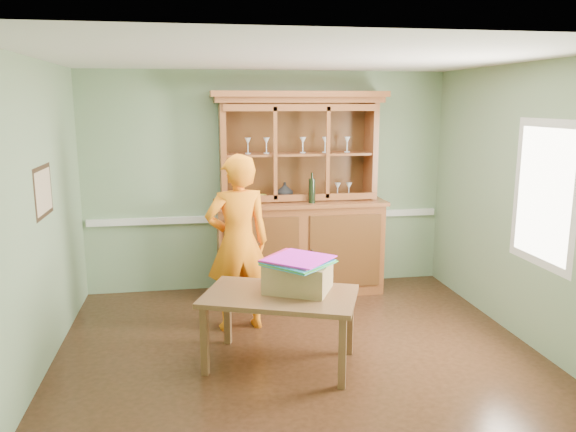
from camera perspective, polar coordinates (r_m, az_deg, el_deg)
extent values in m
plane|color=#482817|center=(5.50, 0.95, -13.52)|extent=(4.50, 4.50, 0.00)
plane|color=white|center=(4.99, 1.05, 15.81)|extent=(4.50, 4.50, 0.00)
plane|color=gray|center=(7.02, -2.03, 3.52)|extent=(4.50, 0.00, 4.50)
plane|color=gray|center=(5.16, -24.37, -0.42)|extent=(0.00, 4.00, 4.00)
plane|color=gray|center=(5.91, 22.96, 1.10)|extent=(0.00, 4.00, 4.00)
plane|color=gray|center=(3.19, 7.71, -6.42)|extent=(4.50, 0.00, 4.50)
cube|color=white|center=(7.07, -1.98, -0.11)|extent=(4.41, 0.05, 0.08)
cube|color=#342215|center=(5.41, -23.56, 2.31)|extent=(0.03, 0.60, 0.46)
cube|color=beige|center=(5.41, -23.50, 2.31)|extent=(0.01, 0.52, 0.38)
cube|color=white|center=(5.63, 24.53, 2.04)|extent=(0.03, 0.96, 1.36)
cube|color=white|center=(5.63, 24.48, 2.04)|extent=(0.01, 0.80, 1.20)
cube|color=brown|center=(6.94, 1.16, -3.28)|extent=(2.00, 0.61, 1.11)
cube|color=brown|center=(6.80, 1.19, 1.40)|extent=(2.06, 0.68, 0.04)
cube|color=#5C3515|center=(7.01, 0.75, 6.68)|extent=(1.88, 0.04, 1.16)
cube|color=brown|center=(6.72, -6.64, 6.39)|extent=(0.07, 0.42, 1.16)
cube|color=brown|center=(7.05, 8.37, 6.59)|extent=(0.07, 0.42, 1.16)
cube|color=brown|center=(6.80, 1.07, 11.72)|extent=(2.00, 0.49, 0.07)
cube|color=brown|center=(6.78, 1.10, 12.28)|extent=(2.08, 0.53, 0.07)
cube|color=brown|center=(6.83, 1.05, 6.32)|extent=(1.75, 0.37, 0.03)
imported|color=#B2B2B7|center=(6.86, -0.33, 2.56)|extent=(0.20, 0.20, 0.21)
imported|color=yellow|center=(6.82, -3.09, 1.85)|extent=(0.24, 0.24, 0.06)
cylinder|color=black|center=(6.62, 2.44, 2.85)|extent=(0.08, 0.08, 0.35)
cube|color=brown|center=(5.01, -0.83, -8.15)|extent=(1.53, 1.22, 0.04)
cube|color=brown|center=(4.99, -8.47, -12.44)|extent=(0.08, 0.08, 0.62)
cube|color=brown|center=(5.56, -6.16, -9.80)|extent=(0.08, 0.08, 0.62)
cube|color=brown|center=(4.75, 5.54, -13.68)|extent=(0.08, 0.08, 0.62)
cube|color=brown|center=(5.34, 6.28, -10.72)|extent=(0.08, 0.08, 0.62)
cube|color=olive|center=(5.05, 1.02, -6.17)|extent=(0.69, 0.64, 0.26)
cube|color=#3AA8C7|center=(4.97, 1.02, -4.86)|extent=(0.70, 0.70, 0.01)
cube|color=#C6DD1B|center=(4.97, 1.02, -4.76)|extent=(0.70, 0.70, 0.01)
cube|color=green|center=(4.96, 1.02, -4.66)|extent=(0.70, 0.70, 0.01)
cube|color=#2BA4CD|center=(4.96, 1.02, -4.56)|extent=(0.70, 0.70, 0.01)
cube|color=pink|center=(4.96, 1.02, -4.46)|extent=(0.70, 0.70, 0.01)
cube|color=#E3226B|center=(4.96, 1.02, -4.36)|extent=(0.70, 0.70, 0.01)
cube|color=#E723DE|center=(4.95, 1.02, -4.26)|extent=(0.70, 0.70, 0.01)
imported|color=orange|center=(5.75, -5.10, -2.77)|extent=(0.73, 0.54, 1.83)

